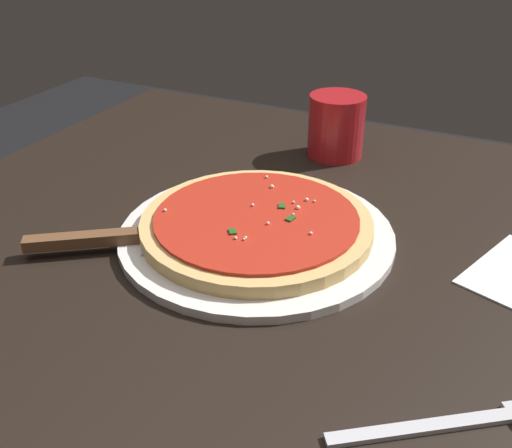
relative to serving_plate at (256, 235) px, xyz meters
name	(u,v)px	position (x,y,z in m)	size (l,w,h in m)	color
restaurant_table	(246,329)	(0.01, 0.00, -0.15)	(0.89, 0.89, 0.75)	black
serving_plate	(256,235)	(0.00, 0.00, 0.00)	(0.33, 0.33, 0.01)	white
pizza	(256,224)	(0.00, 0.00, 0.01)	(0.27, 0.27, 0.02)	#DBB26B
pizza_server	(119,238)	(0.13, 0.09, 0.01)	(0.20, 0.16, 0.01)	silver
cup_tall_drink	(336,126)	(0.00, -0.28, 0.04)	(0.09, 0.09, 0.10)	#B2191E
fork	(455,423)	(-0.26, 0.19, 0.00)	(0.16, 0.12, 0.00)	silver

